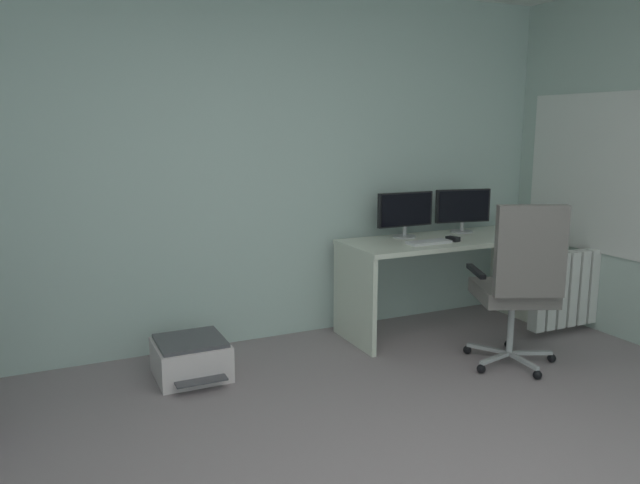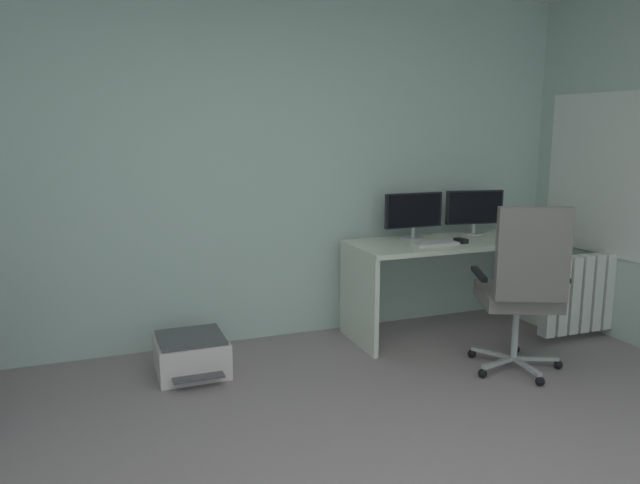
% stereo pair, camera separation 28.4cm
% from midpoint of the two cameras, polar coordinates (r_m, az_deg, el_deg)
% --- Properties ---
extents(wall_back, '(5.48, 0.10, 2.63)m').
position_cam_midpoint_polar(wall_back, '(4.54, -6.46, 6.89)').
color(wall_back, silver).
rests_on(wall_back, ground).
extents(window_pane, '(0.01, 1.37, 1.16)m').
position_cam_midpoint_polar(window_pane, '(5.19, 27.52, 5.50)').
color(window_pane, white).
extents(window_frame, '(0.02, 1.45, 1.24)m').
position_cam_midpoint_polar(window_frame, '(5.19, 27.47, 5.50)').
color(window_frame, white).
extents(desk, '(1.60, 0.64, 0.74)m').
position_cam_midpoint_polar(desk, '(4.91, 13.64, -2.01)').
color(desk, white).
rests_on(desk, ground).
extents(monitor_main, '(0.49, 0.18, 0.36)m').
position_cam_midpoint_polar(monitor_main, '(4.85, 10.36, 2.71)').
color(monitor_main, '#B2B5B7').
rests_on(monitor_main, desk).
extents(monitor_secondary, '(0.48, 0.18, 0.36)m').
position_cam_midpoint_polar(monitor_secondary, '(5.16, 15.70, 2.94)').
color(monitor_secondary, '#B2B5B7').
rests_on(monitor_secondary, desk).
extents(keyboard, '(0.34, 0.13, 0.02)m').
position_cam_midpoint_polar(keyboard, '(4.64, 12.41, -0.17)').
color(keyboard, silver).
rests_on(keyboard, desk).
extents(computer_mouse, '(0.08, 0.11, 0.03)m').
position_cam_midpoint_polar(computer_mouse, '(4.77, 14.64, 0.11)').
color(computer_mouse, black).
rests_on(computer_mouse, desk).
extents(office_chair, '(0.65, 0.69, 1.14)m').
position_cam_midpoint_polar(office_chair, '(4.19, 20.21, -3.71)').
color(office_chair, '#B7BABC').
rests_on(office_chair, ground).
extents(printer, '(0.45, 0.53, 0.26)m').
position_cam_midpoint_polar(printer, '(4.18, -9.93, -10.30)').
color(printer, silver).
rests_on(printer, ground).
extents(radiator, '(1.07, 0.10, 0.60)m').
position_cam_midpoint_polar(radiator, '(5.26, 25.99, -4.17)').
color(radiator, white).
rests_on(radiator, ground).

